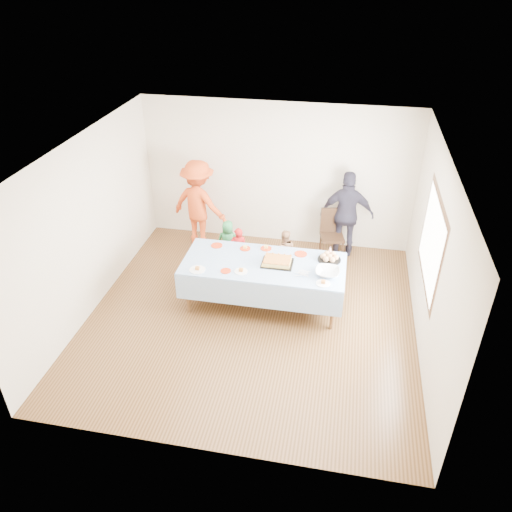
# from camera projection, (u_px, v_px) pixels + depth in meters

# --- Properties ---
(ground) EXTENTS (5.00, 5.00, 0.00)m
(ground) POSITION_uv_depth(u_px,v_px,m) (251.00, 316.00, 7.81)
(ground) COLOR #472E14
(ground) RESTS_ON ground
(room_walls) EXTENTS (5.04, 5.04, 2.72)m
(room_walls) POSITION_uv_depth(u_px,v_px,m) (255.00, 215.00, 6.87)
(room_walls) COLOR beige
(room_walls) RESTS_ON ground
(party_table) EXTENTS (2.50, 1.10, 0.78)m
(party_table) POSITION_uv_depth(u_px,v_px,m) (264.00, 266.00, 7.71)
(party_table) COLOR brown
(party_table) RESTS_ON ground
(birthday_cake) EXTENTS (0.48, 0.37, 0.08)m
(birthday_cake) POSITION_uv_depth(u_px,v_px,m) (277.00, 261.00, 7.64)
(birthday_cake) COLOR black
(birthday_cake) RESTS_ON party_table
(rolls_tray) EXTENTS (0.36, 0.36, 0.11)m
(rolls_tray) POSITION_uv_depth(u_px,v_px,m) (329.00, 258.00, 7.72)
(rolls_tray) COLOR black
(rolls_tray) RESTS_ON party_table
(punch_bowl) EXTENTS (0.36, 0.36, 0.09)m
(punch_bowl) POSITION_uv_depth(u_px,v_px,m) (327.00, 272.00, 7.38)
(punch_bowl) COLOR silver
(punch_bowl) RESTS_ON party_table
(party_hat) EXTENTS (0.11, 0.11, 0.18)m
(party_hat) POSITION_uv_depth(u_px,v_px,m) (330.00, 251.00, 7.81)
(party_hat) COLOR white
(party_hat) RESTS_ON party_table
(fork_pile) EXTENTS (0.24, 0.18, 0.07)m
(fork_pile) POSITION_uv_depth(u_px,v_px,m) (302.00, 273.00, 7.38)
(fork_pile) COLOR white
(fork_pile) RESTS_ON party_table
(plate_red_far_a) EXTENTS (0.19, 0.19, 0.01)m
(plate_red_far_a) POSITION_uv_depth(u_px,v_px,m) (217.00, 245.00, 8.12)
(plate_red_far_a) COLOR red
(plate_red_far_a) RESTS_ON party_table
(plate_red_far_b) EXTENTS (0.17, 0.17, 0.01)m
(plate_red_far_b) POSITION_uv_depth(u_px,v_px,m) (245.00, 248.00, 8.04)
(plate_red_far_b) COLOR red
(plate_red_far_b) RESTS_ON party_table
(plate_red_far_c) EXTENTS (0.18, 0.18, 0.01)m
(plate_red_far_c) POSITION_uv_depth(u_px,v_px,m) (266.00, 248.00, 8.04)
(plate_red_far_c) COLOR red
(plate_red_far_c) RESTS_ON party_table
(plate_red_far_d) EXTENTS (0.20, 0.20, 0.01)m
(plate_red_far_d) POSITION_uv_depth(u_px,v_px,m) (301.00, 254.00, 7.89)
(plate_red_far_d) COLOR red
(plate_red_far_d) RESTS_ON party_table
(plate_red_near) EXTENTS (0.16, 0.16, 0.01)m
(plate_red_near) POSITION_uv_depth(u_px,v_px,m) (226.00, 271.00, 7.48)
(plate_red_near) COLOR red
(plate_red_near) RESTS_ON party_table
(plate_white_left) EXTENTS (0.24, 0.24, 0.01)m
(plate_white_left) POSITION_uv_depth(u_px,v_px,m) (197.00, 270.00, 7.50)
(plate_white_left) COLOR white
(plate_white_left) RESTS_ON party_table
(plate_white_mid) EXTENTS (0.20, 0.20, 0.01)m
(plate_white_mid) POSITION_uv_depth(u_px,v_px,m) (241.00, 271.00, 7.47)
(plate_white_mid) COLOR white
(plate_white_mid) RESTS_ON party_table
(plate_white_right) EXTENTS (0.21, 0.21, 0.01)m
(plate_white_right) POSITION_uv_depth(u_px,v_px,m) (323.00, 283.00, 7.20)
(plate_white_right) COLOR white
(plate_white_right) RESTS_ON party_table
(dining_chair) EXTENTS (0.48, 0.48, 0.94)m
(dining_chair) POSITION_uv_depth(u_px,v_px,m) (332.00, 231.00, 9.08)
(dining_chair) COLOR black
(dining_chair) RESTS_ON ground
(toddler_left) EXTENTS (0.33, 0.25, 0.84)m
(toddler_left) POSITION_uv_depth(u_px,v_px,m) (239.00, 249.00, 8.73)
(toddler_left) COLOR red
(toddler_left) RESTS_ON ground
(toddler_mid) EXTENTS (0.41, 0.27, 0.82)m
(toddler_mid) POSITION_uv_depth(u_px,v_px,m) (228.00, 242.00, 8.96)
(toddler_mid) COLOR #2A7F42
(toddler_mid) RESTS_ON ground
(toddler_right) EXTENTS (0.45, 0.38, 0.83)m
(toddler_right) POSITION_uv_depth(u_px,v_px,m) (284.00, 252.00, 8.67)
(toddler_right) COLOR #AA764F
(toddler_right) RESTS_ON ground
(adult_left) EXTENTS (1.22, 0.89, 1.69)m
(adult_left) POSITION_uv_depth(u_px,v_px,m) (199.00, 204.00, 9.29)
(adult_left) COLOR #DA491B
(adult_left) RESTS_ON ground
(adult_right) EXTENTS (0.96, 0.40, 1.63)m
(adult_right) POSITION_uv_depth(u_px,v_px,m) (347.00, 214.00, 9.00)
(adult_right) COLOR #2C2938
(adult_right) RESTS_ON ground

